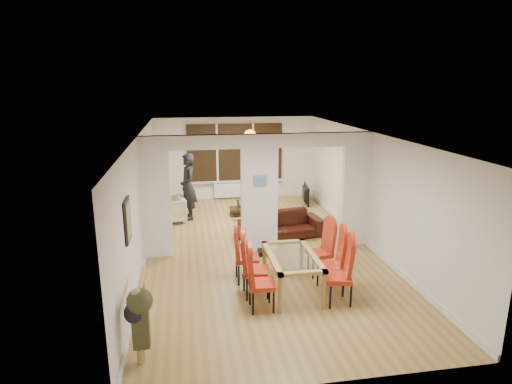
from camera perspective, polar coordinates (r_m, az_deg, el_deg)
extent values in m
cube|color=olive|center=(9.72, 0.42, -7.63)|extent=(5.00, 9.00, 0.01)
cube|color=white|center=(9.31, 0.44, -0.20)|extent=(5.00, 0.18, 2.60)
cube|color=black|center=(13.58, -2.80, 5.30)|extent=(3.00, 0.08, 1.80)
cube|color=white|center=(13.78, -2.72, 0.34)|extent=(1.40, 0.08, 0.50)
sphere|color=orange|center=(12.41, -0.82, 7.48)|extent=(0.36, 0.36, 0.36)
cube|color=gray|center=(6.86, -16.73, -3.63)|extent=(0.04, 0.52, 0.67)
cube|color=#4C8CD8|center=(9.15, 0.55, 1.47)|extent=(0.30, 0.03, 0.25)
imported|color=black|center=(10.41, 3.23, -4.38)|extent=(2.15, 1.09, 0.60)
imported|color=beige|center=(11.69, -11.28, -2.32)|extent=(0.84, 0.86, 0.67)
imported|color=black|center=(11.71, -9.05, 0.69)|extent=(0.75, 0.58, 1.81)
imported|color=black|center=(13.32, 6.31, -0.28)|extent=(1.01, 0.29, 0.58)
cylinder|color=#143F19|center=(11.96, -2.40, -1.58)|extent=(0.07, 0.07, 0.29)
imported|color=black|center=(12.17, -1.87, -1.85)|extent=(0.24, 0.24, 0.06)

